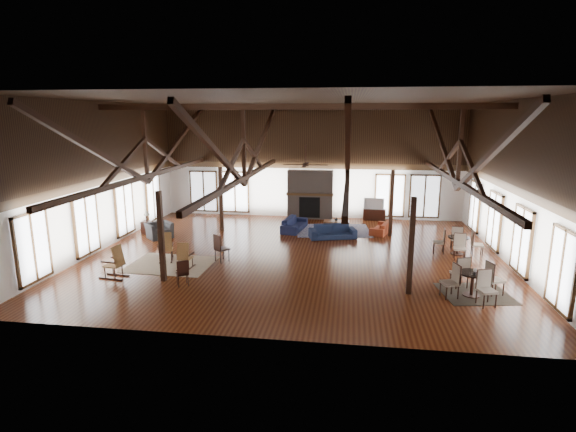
# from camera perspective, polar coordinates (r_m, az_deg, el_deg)

# --- Properties ---
(floor) EXTENTS (16.00, 16.00, 0.00)m
(floor) POSITION_cam_1_polar(r_m,az_deg,el_deg) (17.98, 0.88, -4.92)
(floor) COLOR #5D2B13
(floor) RESTS_ON ground
(ceiling) EXTENTS (16.00, 14.00, 0.02)m
(ceiling) POSITION_cam_1_polar(r_m,az_deg,el_deg) (17.16, 0.94, 14.56)
(ceiling) COLOR black
(ceiling) RESTS_ON wall_back
(wall_back) EXTENTS (16.00, 0.02, 6.00)m
(wall_back) POSITION_cam_1_polar(r_m,az_deg,el_deg) (24.23, 2.95, 6.85)
(wall_back) COLOR white
(wall_back) RESTS_ON floor
(wall_front) EXTENTS (16.00, 0.02, 6.00)m
(wall_front) POSITION_cam_1_polar(r_m,az_deg,el_deg) (10.52, -3.76, -0.65)
(wall_front) COLOR white
(wall_front) RESTS_ON floor
(wall_left) EXTENTS (0.02, 14.00, 6.00)m
(wall_left) POSITION_cam_1_polar(r_m,az_deg,el_deg) (19.93, -22.65, 4.67)
(wall_left) COLOR white
(wall_left) RESTS_ON floor
(wall_right) EXTENTS (0.02, 14.00, 6.00)m
(wall_right) POSITION_cam_1_polar(r_m,az_deg,el_deg) (18.18, 26.86, 3.62)
(wall_right) COLOR white
(wall_right) RESTS_ON floor
(roof_truss) EXTENTS (15.60, 14.07, 3.14)m
(roof_truss) POSITION_cam_1_polar(r_m,az_deg,el_deg) (17.21, 0.92, 7.98)
(roof_truss) COLOR black
(roof_truss) RESTS_ON wall_back
(post_grid) EXTENTS (8.16, 7.16, 3.05)m
(post_grid) POSITION_cam_1_polar(r_m,az_deg,el_deg) (17.58, 0.89, -0.18)
(post_grid) COLOR black
(post_grid) RESTS_ON floor
(fireplace) EXTENTS (2.50, 0.69, 2.60)m
(fireplace) POSITION_cam_1_polar(r_m,az_deg,el_deg) (24.14, 2.83, 2.73)
(fireplace) COLOR #66574E
(fireplace) RESTS_ON floor
(ceiling_fan) EXTENTS (1.60, 1.60, 0.75)m
(ceiling_fan) POSITION_cam_1_polar(r_m,az_deg,el_deg) (16.19, 2.25, 6.64)
(ceiling_fan) COLOR black
(ceiling_fan) RESTS_ON roof_truss
(sofa_navy_front) EXTENTS (2.24, 1.35, 0.61)m
(sofa_navy_front) POSITION_cam_1_polar(r_m,az_deg,el_deg) (20.39, 5.69, -1.98)
(sofa_navy_front) COLOR #151F3C
(sofa_navy_front) RESTS_ON floor
(sofa_navy_left) EXTENTS (2.18, 1.13, 0.61)m
(sofa_navy_left) POSITION_cam_1_polar(r_m,az_deg,el_deg) (21.71, 0.81, -1.02)
(sofa_navy_left) COLOR #171D40
(sofa_navy_left) RESTS_ON floor
(sofa_orange) EXTENTS (1.88, 1.21, 0.51)m
(sofa_orange) POSITION_cam_1_polar(r_m,az_deg,el_deg) (21.71, 11.74, -1.42)
(sofa_orange) COLOR #9F3A1E
(sofa_orange) RESTS_ON floor
(coffee_table) EXTENTS (1.24, 0.63, 0.47)m
(coffee_table) POSITION_cam_1_polar(r_m,az_deg,el_deg) (21.73, 6.17, -0.78)
(coffee_table) COLOR brown
(coffee_table) RESTS_ON floor
(vase) EXTENTS (0.17, 0.17, 0.17)m
(vase) POSITION_cam_1_polar(r_m,az_deg,el_deg) (21.79, 6.13, -0.36)
(vase) COLOR #B2B2B2
(vase) RESTS_ON coffee_table
(armchair) EXTENTS (1.41, 1.41, 0.69)m
(armchair) POSITION_cam_1_polar(r_m,az_deg,el_deg) (21.17, -16.03, -1.76)
(armchair) COLOR #2C2C2E
(armchair) RESTS_ON floor
(side_table_lamp) EXTENTS (0.45, 0.45, 1.15)m
(side_table_lamp) POSITION_cam_1_polar(r_m,az_deg,el_deg) (22.08, -17.46, -1.04)
(side_table_lamp) COLOR black
(side_table_lamp) RESTS_ON floor
(rocking_chair_a) EXTENTS (0.72, 0.99, 1.15)m
(rocking_chair_a) POSITION_cam_1_polar(r_m,az_deg,el_deg) (17.66, -15.29, -3.87)
(rocking_chair_a) COLOR #986639
(rocking_chair_a) RESTS_ON floor
(rocking_chair_b) EXTENTS (0.48, 0.81, 1.01)m
(rocking_chair_b) POSITION_cam_1_polar(r_m,az_deg,el_deg) (16.61, -13.02, -5.03)
(rocking_chair_b) COLOR #986639
(rocking_chair_b) RESTS_ON floor
(rocking_chair_c) EXTENTS (0.94, 0.58, 1.15)m
(rocking_chair_c) POSITION_cam_1_polar(r_m,az_deg,el_deg) (16.39, -21.03, -5.56)
(rocking_chair_c) COLOR #986639
(rocking_chair_c) RESTS_ON floor
(side_chair_a) EXTENTS (0.64, 0.64, 1.08)m
(side_chair_a) POSITION_cam_1_polar(r_m,az_deg,el_deg) (17.11, -8.69, -3.79)
(side_chair_a) COLOR black
(side_chair_a) RESTS_ON floor
(side_chair_b) EXTENTS (0.51, 0.51, 0.89)m
(side_chair_b) POSITION_cam_1_polar(r_m,az_deg,el_deg) (14.99, -13.25, -6.81)
(side_chair_b) COLOR black
(side_chair_b) RESTS_ON floor
(cafe_table_near) EXTENTS (2.03, 2.03, 1.04)m
(cafe_table_near) POSITION_cam_1_polar(r_m,az_deg,el_deg) (14.94, 22.39, -7.50)
(cafe_table_near) COLOR black
(cafe_table_near) RESTS_ON floor
(cafe_table_far) EXTENTS (1.95, 1.95, 1.00)m
(cafe_table_far) POSITION_cam_1_polar(r_m,az_deg,el_deg) (19.12, 20.78, -3.13)
(cafe_table_far) COLOR black
(cafe_table_far) RESTS_ON floor
(cup_near) EXTENTS (0.15, 0.15, 0.09)m
(cup_near) POSITION_cam_1_polar(r_m,az_deg,el_deg) (14.94, 22.69, -6.40)
(cup_near) COLOR #B2B2B2
(cup_near) RESTS_ON cafe_table_near
(cup_far) EXTENTS (0.15, 0.15, 0.10)m
(cup_far) POSITION_cam_1_polar(r_m,az_deg,el_deg) (19.08, 21.11, -2.34)
(cup_far) COLOR #B2B2B2
(cup_far) RESTS_ON cafe_table_far
(tv_console) EXTENTS (1.16, 0.44, 0.58)m
(tv_console) POSITION_cam_1_polar(r_m,az_deg,el_deg) (24.35, 10.88, 0.21)
(tv_console) COLOR black
(tv_console) RESTS_ON floor
(television) EXTENTS (1.06, 0.23, 0.60)m
(television) POSITION_cam_1_polar(r_m,az_deg,el_deg) (24.23, 10.86, 1.58)
(television) COLOR #B2B2B2
(television) RESTS_ON tv_console
(rug_tan) EXTENTS (3.10, 2.48, 0.01)m
(rug_tan) POSITION_cam_1_polar(r_m,az_deg,el_deg) (17.37, -14.63, -5.95)
(rug_tan) COLOR tan
(rug_tan) RESTS_ON floor
(rug_navy) EXTENTS (3.75, 2.99, 0.01)m
(rug_navy) POSITION_cam_1_polar(r_m,az_deg,el_deg) (21.80, 5.79, -1.84)
(rug_navy) COLOR #1D1C4E
(rug_navy) RESTS_ON floor
(rug_dark) EXTENTS (2.29, 2.14, 0.01)m
(rug_dark) POSITION_cam_1_polar(r_m,az_deg,el_deg) (15.32, 22.65, -9.07)
(rug_dark) COLOR black
(rug_dark) RESTS_ON floor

